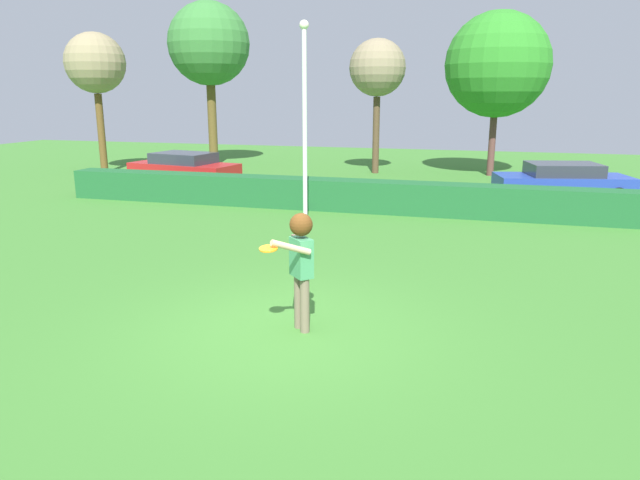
{
  "coord_description": "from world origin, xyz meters",
  "views": [
    {
      "loc": [
        2.74,
        -7.71,
        3.46
      ],
      "look_at": [
        0.24,
        1.12,
        1.15
      ],
      "focal_mm": 32.8,
      "sensor_mm": 36.0,
      "label": 1
    }
  ],
  "objects": [
    {
      "name": "lamppost",
      "position": [
        -1.91,
        7.25,
        2.94
      ],
      "size": [
        0.24,
        0.24,
        5.26
      ],
      "color": "silver",
      "rests_on": "ground"
    },
    {
      "name": "parked_car_red",
      "position": [
        -8.44,
        12.51,
        0.69
      ],
      "size": [
        4.43,
        2.39,
        1.25
      ],
      "color": "#B21E1E",
      "rests_on": "ground"
    },
    {
      "name": "frisbee",
      "position": [
        -0.05,
        -0.44,
        1.39
      ],
      "size": [
        0.26,
        0.26,
        0.06
      ],
      "color": "orange"
    },
    {
      "name": "parked_car_blue",
      "position": [
        5.2,
        12.77,
        0.69
      ],
      "size": [
        4.47,
        2.56,
        1.25
      ],
      "color": "#263FA5",
      "rests_on": "ground"
    },
    {
      "name": "hedge_row",
      "position": [
        0.0,
        9.34,
        0.46
      ],
      "size": [
        21.17,
        0.9,
        0.93
      ],
      "primitive_type": "cube",
      "color": "#1D5A2C",
      "rests_on": "ground"
    },
    {
      "name": "oak_tree",
      "position": [
        -1.98,
        18.01,
        4.47
      ],
      "size": [
        2.43,
        2.43,
        5.74
      ],
      "color": "#503C27",
      "rests_on": "ground"
    },
    {
      "name": "person",
      "position": [
        0.24,
        0.11,
        1.14
      ],
      "size": [
        0.5,
        0.82,
        1.79
      ],
      "color": "#756551",
      "rests_on": "ground"
    },
    {
      "name": "bare_elm_tree",
      "position": [
        -13.61,
        14.72,
        4.66
      ],
      "size": [
        2.55,
        2.55,
        6.0
      ],
      "color": "brown",
      "rests_on": "ground"
    },
    {
      "name": "willow_tree",
      "position": [
        2.95,
        18.57,
        4.6
      ],
      "size": [
        4.32,
        4.32,
        6.77
      ],
      "color": "brown",
      "rests_on": "ground"
    },
    {
      "name": "maple_tree",
      "position": [
        -10.25,
        18.84,
        5.69
      ],
      "size": [
        3.87,
        3.87,
        7.67
      ],
      "color": "brown",
      "rests_on": "ground"
    },
    {
      "name": "ground_plane",
      "position": [
        0.0,
        0.0,
        0.0
      ],
      "size": [
        60.0,
        60.0,
        0.0
      ],
      "primitive_type": "plane",
      "color": "#3D7A2D"
    }
  ]
}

